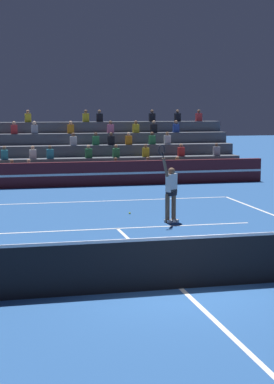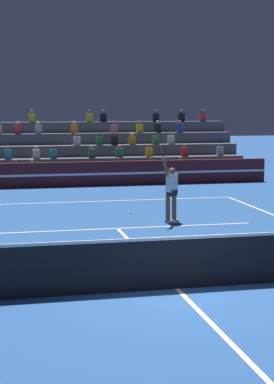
% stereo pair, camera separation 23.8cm
% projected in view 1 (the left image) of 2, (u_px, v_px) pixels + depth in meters
% --- Properties ---
extents(ground_plane, '(120.00, 120.00, 0.00)m').
position_uv_depth(ground_plane, '(181.00, 289.00, 12.74)').
color(ground_plane, '#285699').
extents(court_lines, '(11.10, 23.90, 0.01)m').
position_uv_depth(court_lines, '(181.00, 288.00, 12.74)').
color(court_lines, white).
rests_on(court_lines, ground).
extents(tennis_net, '(12.00, 0.10, 1.10)m').
position_uv_depth(tennis_net, '(181.00, 262.00, 12.67)').
color(tennis_net, black).
rests_on(tennis_net, ground).
extents(sponsor_banner_wall, '(18.00, 0.26, 1.10)m').
position_uv_depth(sponsor_banner_wall, '(73.00, 174.00, 28.67)').
color(sponsor_banner_wall, '#51191E').
rests_on(sponsor_banner_wall, ground).
extents(bleacher_stand, '(17.32, 4.75, 3.38)m').
position_uv_depth(bleacher_stand, '(63.00, 157.00, 32.27)').
color(bleacher_stand, '#4C515B').
rests_on(bleacher_stand, ground).
extents(tennis_player, '(0.81, 0.64, 2.49)m').
position_uv_depth(tennis_player, '(171.00, 191.00, 19.82)').
color(tennis_player, brown).
rests_on(tennis_player, ground).
extents(tennis_ball, '(0.07, 0.07, 0.07)m').
position_uv_depth(tennis_ball, '(130.00, 213.00, 21.45)').
color(tennis_ball, '#C6DB33').
rests_on(tennis_ball, ground).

